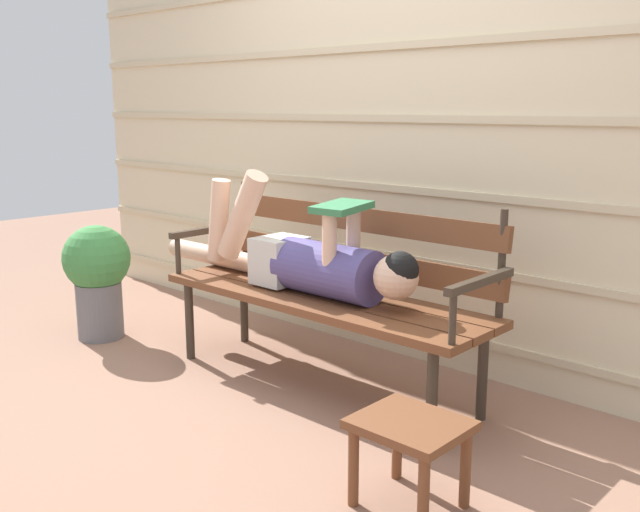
{
  "coord_description": "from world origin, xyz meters",
  "views": [
    {
      "loc": [
        2.12,
        -2.1,
        1.28
      ],
      "look_at": [
        0.0,
        0.2,
        0.62
      ],
      "focal_mm": 39.75,
      "sensor_mm": 36.0,
      "label": 1
    }
  ],
  "objects_px": {
    "footstool": "(410,438)",
    "reclining_person": "(304,259)",
    "potted_plant": "(97,273)",
    "park_bench": "(330,282)"
  },
  "relations": [
    {
      "from": "footstool",
      "to": "potted_plant",
      "type": "relative_size",
      "value": 0.53
    },
    {
      "from": "footstool",
      "to": "reclining_person",
      "type": "bearing_deg",
      "value": 151.02
    },
    {
      "from": "reclining_person",
      "to": "park_bench",
      "type": "bearing_deg",
      "value": 35.9
    },
    {
      "from": "park_bench",
      "to": "footstool",
      "type": "bearing_deg",
      "value": -34.67
    },
    {
      "from": "reclining_person",
      "to": "potted_plant",
      "type": "relative_size",
      "value": 2.65
    },
    {
      "from": "reclining_person",
      "to": "potted_plant",
      "type": "bearing_deg",
      "value": -166.15
    },
    {
      "from": "park_bench",
      "to": "footstool",
      "type": "height_order",
      "value": "park_bench"
    },
    {
      "from": "footstool",
      "to": "potted_plant",
      "type": "distance_m",
      "value": 2.32
    },
    {
      "from": "reclining_person",
      "to": "potted_plant",
      "type": "height_order",
      "value": "reclining_person"
    },
    {
      "from": "potted_plant",
      "to": "reclining_person",
      "type": "bearing_deg",
      "value": 13.85
    }
  ]
}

